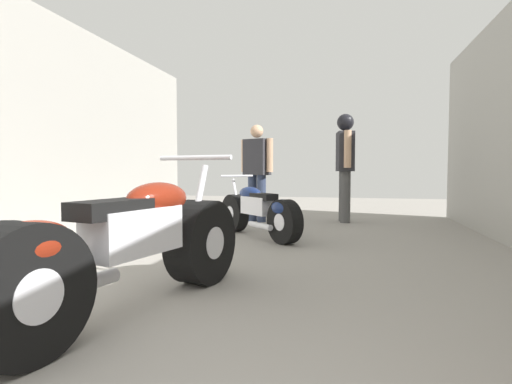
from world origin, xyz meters
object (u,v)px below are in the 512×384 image
motorcycle_black_naked (259,211)px  motorcycle_maroon_cruiser (130,249)px  mechanic_in_blue (257,167)px  mechanic_with_helmet (345,158)px

motorcycle_black_naked → motorcycle_maroon_cruiser: bearing=-93.0°
motorcycle_black_naked → mechanic_in_blue: (-0.38, 1.60, 0.58)m
motorcycle_maroon_cruiser → motorcycle_black_naked: bearing=87.0°
mechanic_in_blue → motorcycle_black_naked: bearing=-76.5°
mechanic_with_helmet → mechanic_in_blue: bearing=-169.9°
mechanic_with_helmet → motorcycle_maroon_cruiser: bearing=-104.3°
motorcycle_maroon_cruiser → motorcycle_black_naked: 2.93m
motorcycle_maroon_cruiser → mechanic_in_blue: size_ratio=1.29×
motorcycle_black_naked → mechanic_in_blue: size_ratio=0.81×
motorcycle_black_naked → mechanic_with_helmet: bearing=60.2°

